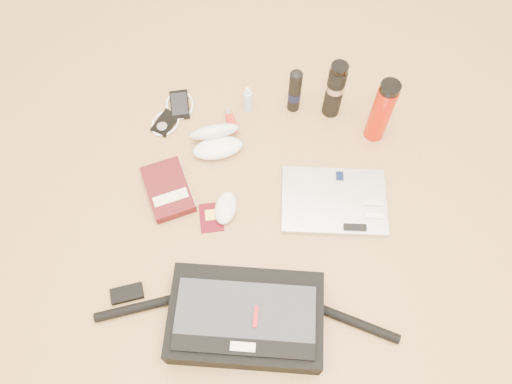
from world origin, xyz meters
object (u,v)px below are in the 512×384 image
(book, at_px, (168,189))
(thermos_black, at_px, (335,90))
(laptop, at_px, (334,201))
(thermos_red, at_px, (381,111))
(messenger_bag, at_px, (245,318))

(book, relative_size, thermos_black, 1.00)
(laptop, height_order, thermos_black, thermos_black)
(laptop, xyz_separation_m, thermos_red, (0.15, 0.29, 0.12))
(book, bearing_deg, thermos_red, -2.57)
(laptop, bearing_deg, book, 178.07)
(book, bearing_deg, laptop, -24.98)
(thermos_black, xyz_separation_m, thermos_red, (0.16, -0.09, 0.01))
(laptop, height_order, book, book)
(laptop, relative_size, thermos_red, 1.29)
(messenger_bag, xyz_separation_m, book, (-0.29, 0.43, -0.04))
(thermos_black, relative_size, thermos_red, 0.90)
(thermos_black, bearing_deg, messenger_bag, -107.94)
(book, distance_m, thermos_black, 0.68)
(messenger_bag, distance_m, thermos_black, 0.85)
(thermos_red, bearing_deg, laptop, -116.65)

